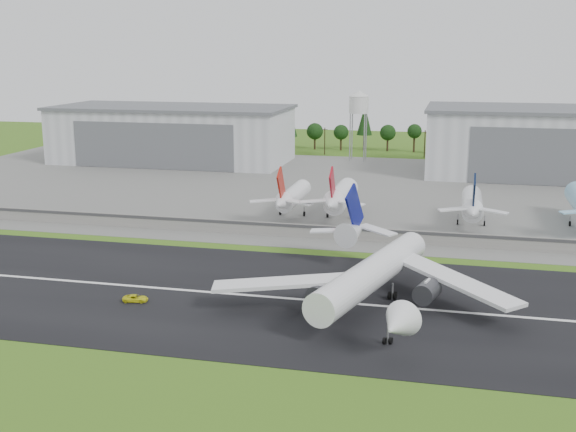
% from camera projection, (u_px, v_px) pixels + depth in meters
% --- Properties ---
extents(ground, '(600.00, 600.00, 0.00)m').
position_uv_depth(ground, '(241.00, 315.00, 128.73)').
color(ground, '#3E6A19').
rests_on(ground, ground).
extents(runway, '(320.00, 60.00, 0.10)m').
position_uv_depth(runway, '(256.00, 296.00, 138.19)').
color(runway, black).
rests_on(runway, ground).
extents(runway_centerline, '(220.00, 1.00, 0.02)m').
position_uv_depth(runway_centerline, '(256.00, 296.00, 138.18)').
color(runway_centerline, white).
rests_on(runway_centerline, runway).
extents(apron, '(320.00, 150.00, 0.10)m').
position_uv_depth(apron, '(345.00, 190.00, 242.43)').
color(apron, slate).
rests_on(apron, ground).
extents(blast_fence, '(240.00, 0.61, 3.50)m').
position_uv_depth(blast_fence, '(305.00, 231.00, 180.42)').
color(blast_fence, gray).
rests_on(blast_fence, ground).
extents(hangar_west, '(97.00, 44.00, 23.20)m').
position_uv_depth(hangar_west, '(173.00, 134.00, 300.37)').
color(hangar_west, silver).
rests_on(hangar_west, ground).
extents(hangar_east, '(102.00, 47.00, 25.20)m').
position_uv_depth(hangar_east, '(567.00, 142.00, 265.28)').
color(hangar_east, silver).
rests_on(hangar_east, ground).
extents(water_tower, '(8.40, 8.40, 29.40)m').
position_uv_depth(water_tower, '(359.00, 102.00, 299.60)').
color(water_tower, '#99999E').
rests_on(water_tower, ground).
extents(utility_poles, '(230.00, 3.00, 12.00)m').
position_uv_depth(utility_poles, '(374.00, 156.00, 318.25)').
color(utility_poles, black).
rests_on(utility_poles, ground).
extents(treeline, '(320.00, 16.00, 22.00)m').
position_uv_depth(treeline, '(377.00, 151.00, 332.47)').
color(treeline, black).
rests_on(treeline, ground).
extents(main_airliner, '(55.22, 58.38, 18.17)m').
position_uv_depth(main_airliner, '(372.00, 281.00, 131.72)').
color(main_airliner, white).
rests_on(main_airliner, runway).
extents(ground_vehicle, '(5.02, 3.01, 1.31)m').
position_uv_depth(ground_vehicle, '(135.00, 298.00, 134.91)').
color(ground_vehicle, yellow).
rests_on(ground_vehicle, runway).
extents(parked_jet_red_a, '(7.36, 31.29, 16.35)m').
position_uv_depth(parked_jet_red_a, '(291.00, 197.00, 201.85)').
color(parked_jet_red_a, white).
rests_on(parked_jet_red_a, ground).
extents(parked_jet_red_b, '(7.36, 31.29, 16.89)m').
position_uv_depth(parked_jet_red_b, '(339.00, 197.00, 198.74)').
color(parked_jet_red_b, white).
rests_on(parked_jet_red_b, ground).
extents(parked_jet_navy, '(7.36, 31.29, 16.54)m').
position_uv_depth(parked_jet_navy, '(472.00, 205.00, 190.76)').
color(parked_jet_navy, white).
rests_on(parked_jet_navy, ground).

